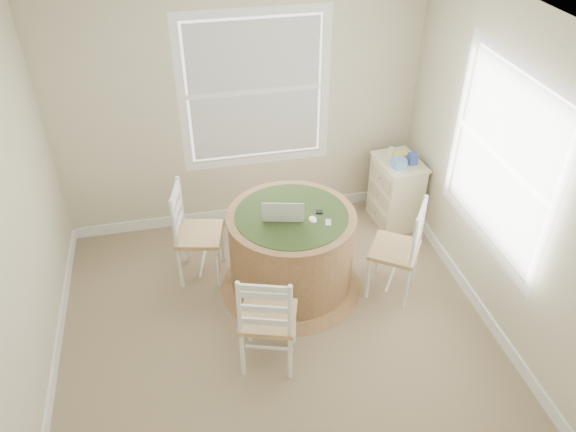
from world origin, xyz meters
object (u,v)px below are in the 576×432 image
object	(u,v)px
round_table	(291,248)
corner_chest	(395,192)
laptop	(283,213)
chair_near	(268,317)
chair_left	(199,234)
chair_right	(395,249)

from	to	relation	value
round_table	corner_chest	size ratio (longest dim) A/B	1.76
round_table	laptop	bearing A→B (deg)	-158.88
chair_near	laptop	xyz separation A→B (m)	(0.29, 0.80, 0.36)
round_table	laptop	world-z (taller)	laptop
chair_near	chair_left	bearing A→B (deg)	-52.04
chair_near	laptop	bearing A→B (deg)	-92.14
chair_left	chair_near	bearing A→B (deg)	-147.67
round_table	chair_left	size ratio (longest dim) A/B	1.37
chair_right	corner_chest	size ratio (longest dim) A/B	1.29
round_table	laptop	xyz separation A→B (m)	(-0.07, -0.01, 0.40)
laptop	corner_chest	world-z (taller)	laptop
chair_near	corner_chest	distance (m)	2.29
chair_near	chair_right	world-z (taller)	same
round_table	chair_near	world-z (taller)	chair_near
chair_left	chair_right	xyz separation A→B (m)	(1.66, -0.59, 0.00)
chair_near	chair_right	bearing A→B (deg)	-137.90
chair_near	round_table	bearing A→B (deg)	-96.28
chair_near	laptop	world-z (taller)	laptop
chair_right	laptop	world-z (taller)	laptop
chair_right	laptop	bearing A→B (deg)	-70.38
chair_left	laptop	distance (m)	0.87
chair_left	laptop	size ratio (longest dim) A/B	2.29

